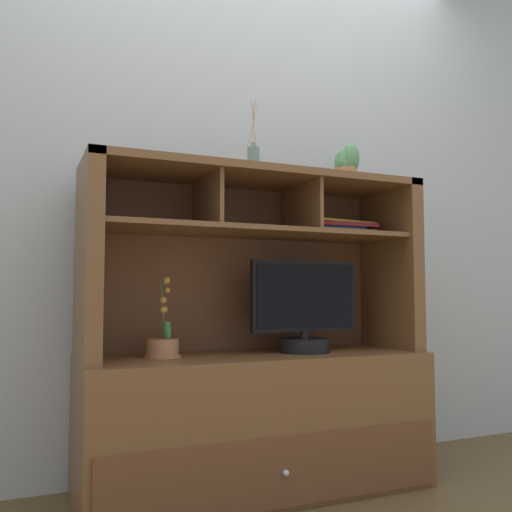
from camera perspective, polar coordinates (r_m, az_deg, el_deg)
floor_plane at (r=2.41m, az=0.00°, el=-23.24°), size 6.00×6.00×0.02m
back_wall at (r=2.61m, az=-2.50°, el=9.62°), size 6.00×0.02×2.80m
media_console at (r=2.31m, az=-0.06°, el=-13.49°), size 1.40×0.54×1.29m
tv_monitor at (r=2.34m, az=5.02°, el=-5.92°), size 0.48×0.21×0.38m
potted_orchid at (r=2.19m, az=-9.62°, el=-9.07°), size 0.14×0.14×0.31m
magazine_stack_left at (r=2.54m, az=7.97°, el=2.77°), size 0.35×0.29×0.06m
diffuser_bottle at (r=2.37m, az=-0.27°, el=9.90°), size 0.05×0.05×0.32m
potted_succulent at (r=2.58m, az=9.30°, el=9.28°), size 0.12×0.12×0.19m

